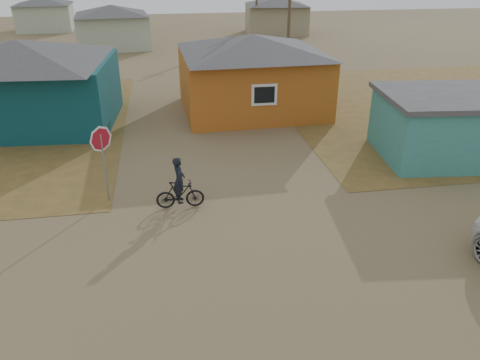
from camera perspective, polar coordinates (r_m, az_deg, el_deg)
name	(u,v)px	position (r m, az deg, el deg)	size (l,w,h in m)	color
ground	(257,276)	(12.26, 2.14, -11.58)	(120.00, 120.00, 0.00)	olive
grass_ne	(461,105)	(28.64, 25.33, 8.27)	(20.00, 18.00, 0.00)	brown
house_teal	(23,82)	(24.52, -24.93, 10.75)	(8.93, 7.08, 4.00)	#0B373E
house_yellow	(252,72)	(24.57, 1.48, 13.00)	(7.72, 6.76, 3.90)	#AE5A1A
shed_turquoise	(460,125)	(20.68, 25.19, 6.07)	(6.71, 4.93, 2.60)	teal
house_pale_west	(113,26)	(44.06, -15.26, 17.66)	(7.04, 6.15, 3.60)	#AAB89E
house_beige_east	(276,15)	(51.28, 4.44, 19.46)	(6.95, 6.05, 3.60)	gray
house_pale_north	(45,13)	(57.09, -22.69, 18.22)	(6.28, 5.81, 3.40)	#AAB89E
utility_pole_near	(289,10)	(32.83, 6.04, 19.89)	(1.40, 0.20, 8.00)	#4E432F
stop_sign	(102,147)	(15.55, -16.49, 3.87)	(0.80, 0.37, 2.62)	gray
cyclist	(180,190)	(15.11, -7.35, -1.18)	(1.56, 0.57, 1.75)	black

